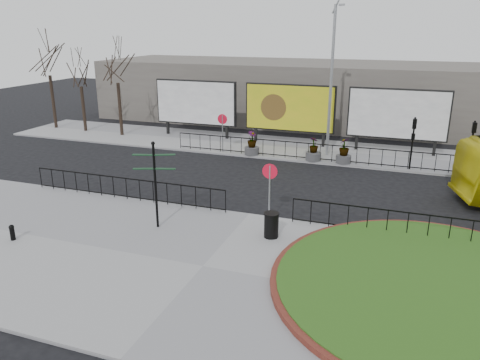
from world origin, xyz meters
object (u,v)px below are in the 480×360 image
at_px(planter_c, 344,153).
at_px(lamp_post, 331,80).
at_px(planter_b, 313,152).
at_px(bollard, 12,232).
at_px(litter_bin, 271,225).
at_px(planter_a, 252,146).
at_px(billboard_mid, 290,108).
at_px(fingerpost_sign, 155,176).

bearing_deg(planter_c, lamp_post, 127.97).
bearing_deg(planter_b, bollard, -119.98).
xyz_separation_m(litter_bin, planter_a, (-4.56, 11.37, 0.07)).
bearing_deg(litter_bin, billboard_mid, 101.53).
distance_m(litter_bin, planter_b, 11.39).
height_order(lamp_post, planter_c, lamp_post).
relative_size(billboard_mid, planter_b, 4.30).
distance_m(billboard_mid, planter_a, 4.32).
bearing_deg(lamp_post, billboard_mid, 146.75).
bearing_deg(bollard, billboard_mid, 71.53).
height_order(planter_a, planter_c, planter_c).
bearing_deg(fingerpost_sign, billboard_mid, 68.07).
bearing_deg(planter_a, planter_c, 0.00).
relative_size(bollard, planter_b, 0.43).
xyz_separation_m(billboard_mid, planter_c, (4.26, -3.57, -1.87)).
bearing_deg(lamp_post, litter_bin, -89.82).
bearing_deg(billboard_mid, fingerpost_sign, -95.78).
distance_m(billboard_mid, fingerpost_sign, 15.66).
bearing_deg(fingerpost_sign, planter_a, 73.52).
bearing_deg(lamp_post, planter_c, -52.03).
height_order(lamp_post, planter_b, lamp_post).
bearing_deg(litter_bin, bollard, -158.76).
bearing_deg(fingerpost_sign, litter_bin, -8.40).
bearing_deg(planter_b, litter_bin, -86.94).
height_order(planter_b, planter_c, planter_c).
xyz_separation_m(billboard_mid, lamp_post, (3.01, -1.97, 2.23)).
relative_size(lamp_post, litter_bin, 9.26).
bearing_deg(planter_c, fingerpost_sign, -115.91).
distance_m(lamp_post, planter_c, 4.57).
distance_m(bollard, litter_bin, 9.91).
xyz_separation_m(lamp_post, planter_b, (-0.57, -1.60, -4.18)).
xyz_separation_m(planter_a, planter_c, (5.76, 0.00, 0.03)).
height_order(fingerpost_sign, planter_b, fingerpost_sign).
relative_size(billboard_mid, bollard, 9.90).
xyz_separation_m(bollard, planter_b, (8.63, 14.96, 0.18)).
bearing_deg(bollard, planter_b, 60.02).
bearing_deg(planter_c, bollard, -124.92).
relative_size(planter_a, planter_b, 1.04).
height_order(fingerpost_sign, bollard, fingerpost_sign).
bearing_deg(billboard_mid, litter_bin, -78.47).
relative_size(billboard_mid, planter_c, 4.07).
bearing_deg(planter_b, planter_a, 180.00).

